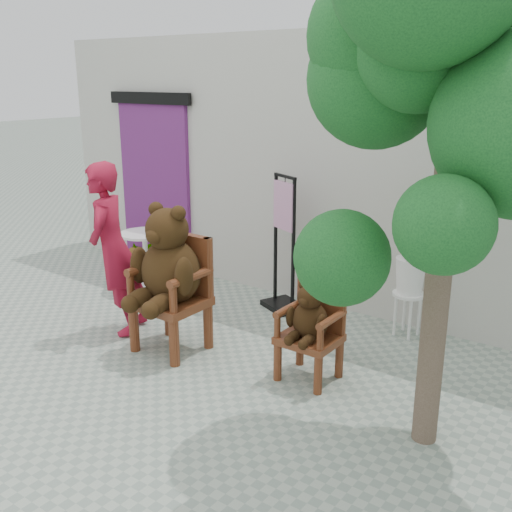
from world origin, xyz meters
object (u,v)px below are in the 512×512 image
at_px(chair_small, 311,322).
at_px(tree, 445,56).
at_px(chair_big, 169,270).
at_px(person, 114,250).
at_px(cafe_table, 145,253).
at_px(display_stand, 284,259).
at_px(stool_bucket, 410,275).

bearing_deg(chair_small, tree, -15.81).
xyz_separation_m(chair_big, person, (-0.75, -0.00, 0.07)).
relative_size(cafe_table, display_stand, 0.47).
height_order(person, cafe_table, person).
height_order(chair_big, stool_bucket, stool_bucket).
relative_size(cafe_table, tree, 0.20).
height_order(chair_small, person, person).
bearing_deg(stool_bucket, display_stand, -175.00).
distance_m(stool_bucket, tree, 2.69).
bearing_deg(stool_bucket, chair_big, -136.04).
bearing_deg(tree, stool_bucket, 114.32).
distance_m(cafe_table, tree, 4.61).
xyz_separation_m(person, display_stand, (1.03, 1.51, -0.28)).
bearing_deg(tree, chair_big, 179.72).
height_order(chair_small, cafe_table, chair_small).
xyz_separation_m(display_stand, stool_bucket, (1.41, 0.12, 0.06)).
xyz_separation_m(stool_bucket, tree, (0.74, -1.64, 2.00)).
bearing_deg(stool_bucket, cafe_table, -170.24).
distance_m(cafe_table, display_stand, 1.81).
xyz_separation_m(chair_small, stool_bucket, (0.32, 1.34, 0.12)).
bearing_deg(chair_big, person, -179.79).
height_order(chair_small, display_stand, display_stand).
relative_size(display_stand, tree, 0.42).
height_order(chair_small, tree, tree).
bearing_deg(chair_small, person, -172.13).
bearing_deg(chair_big, display_stand, 79.54).
distance_m(chair_small, display_stand, 1.63).
bearing_deg(chair_big, tree, -0.28).
xyz_separation_m(chair_small, person, (-2.11, -0.29, 0.34)).
relative_size(person, cafe_table, 2.45).
xyz_separation_m(display_stand, tree, (2.15, -1.52, 2.05)).
bearing_deg(cafe_table, person, -56.34).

